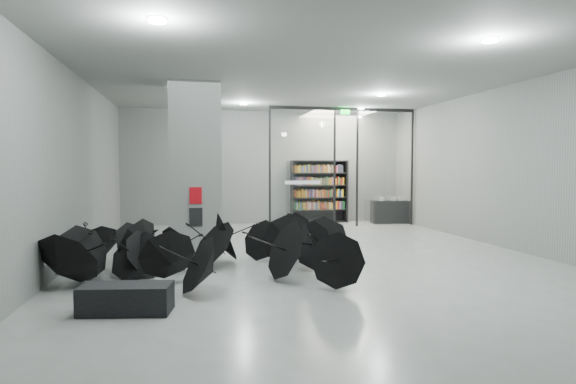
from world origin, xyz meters
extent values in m
plane|color=gray|center=(0.00, 0.00, 0.00)|extent=(14.00, 14.00, 0.00)
cube|color=gray|center=(0.00, 0.00, 4.00)|extent=(10.00, 14.00, 0.02)
cube|color=#5F625F|center=(0.00, 7.00, 2.00)|extent=(10.00, 0.02, 4.00)
cube|color=#5F625F|center=(-5.00, 0.00, 2.00)|extent=(0.02, 14.00, 4.00)
cube|color=#5F625F|center=(5.00, 0.00, 2.00)|extent=(0.02, 14.00, 4.00)
cube|color=slate|center=(-2.50, 2.00, 2.00)|extent=(1.20, 1.20, 4.00)
cube|color=#A50A07|center=(-2.50, 1.38, 1.35)|extent=(0.28, 0.04, 0.38)
cube|color=black|center=(-2.50, 1.38, 0.85)|extent=(0.30, 0.03, 0.42)
cube|color=#0CE533|center=(2.40, 5.30, 3.82)|extent=(0.30, 0.06, 0.15)
cube|color=silver|center=(1.00, 5.50, 2.00)|extent=(2.20, 0.02, 3.95)
cube|color=silver|center=(3.90, 5.50, 2.00)|extent=(2.00, 0.02, 3.95)
cube|color=black|center=(-0.10, 5.50, 2.00)|extent=(0.06, 0.06, 4.00)
cube|color=black|center=(2.10, 5.50, 2.00)|extent=(0.06, 0.06, 4.00)
cube|color=black|center=(2.90, 5.50, 2.00)|extent=(0.06, 0.06, 4.00)
cube|color=black|center=(4.90, 5.50, 2.00)|extent=(0.06, 0.06, 4.00)
cube|color=black|center=(2.40, 5.50, 3.95)|extent=(5.00, 0.08, 0.10)
cube|color=black|center=(-3.47, -2.97, 0.20)|extent=(1.28, 0.71, 0.39)
cube|color=black|center=(4.36, 6.05, 0.40)|extent=(1.39, 0.65, 0.81)
camera|label=1|loc=(-2.54, -9.64, 2.00)|focal=29.30mm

